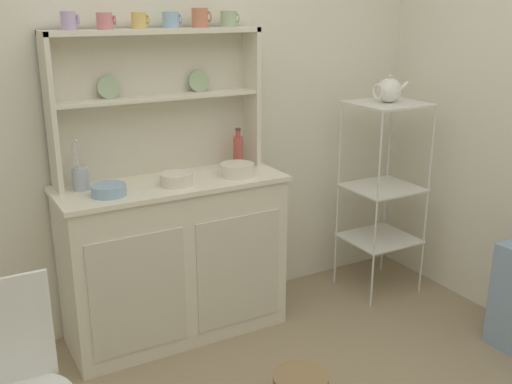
{
  "coord_description": "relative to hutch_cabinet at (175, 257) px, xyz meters",
  "views": [
    {
      "loc": [
        -1.1,
        -1.34,
        1.7
      ],
      "look_at": [
        0.28,
        1.12,
        0.81
      ],
      "focal_mm": 41.76,
      "sensor_mm": 36.0,
      "label": 1
    }
  ],
  "objects": [
    {
      "name": "porcelain_teapot",
      "position": [
        1.29,
        -0.12,
        0.8
      ],
      "size": [
        0.23,
        0.14,
        0.16
      ],
      "color": "white",
      "rests_on": "bakers_rack"
    },
    {
      "name": "hutch_cabinet",
      "position": [
        0.0,
        0.0,
        0.0
      ],
      "size": [
        1.15,
        0.45,
        0.85
      ],
      "color": "silver",
      "rests_on": "ground"
    },
    {
      "name": "bowl_cream_small",
      "position": [
        0.34,
        -0.07,
        0.45
      ],
      "size": [
        0.18,
        0.18,
        0.06
      ],
      "primitive_type": "cylinder",
      "color": "silver",
      "rests_on": "hutch_cabinet"
    },
    {
      "name": "wall_back",
      "position": [
        0.07,
        0.26,
        0.81
      ],
      "size": [
        3.84,
        0.05,
        2.5
      ],
      "primitive_type": "cube",
      "color": "silver",
      "rests_on": "ground"
    },
    {
      "name": "cup_sage_5",
      "position": [
        0.4,
        0.12,
        1.19
      ],
      "size": [
        0.1,
        0.08,
        0.08
      ],
      "color": "#9EB78E",
      "rests_on": "hutch_shelf_unit"
    },
    {
      "name": "cup_lilac_0",
      "position": [
        -0.41,
        0.12,
        1.19
      ],
      "size": [
        0.08,
        0.07,
        0.08
      ],
      "color": "#B79ECC",
      "rests_on": "hutch_shelf_unit"
    },
    {
      "name": "cup_rose_1",
      "position": [
        -0.24,
        0.12,
        1.19
      ],
      "size": [
        0.09,
        0.07,
        0.08
      ],
      "color": "#D17A84",
      "rests_on": "hutch_shelf_unit"
    },
    {
      "name": "cup_gold_2",
      "position": [
        -0.08,
        0.12,
        1.19
      ],
      "size": [
        0.09,
        0.07,
        0.08
      ],
      "color": "#DBB760",
      "rests_on": "hutch_shelf_unit"
    },
    {
      "name": "bowl_mixing_large",
      "position": [
        -0.34,
        -0.07,
        0.44
      ],
      "size": [
        0.16,
        0.16,
        0.05
      ],
      "primitive_type": "cylinder",
      "color": "#8EB2D1",
      "rests_on": "hutch_cabinet"
    },
    {
      "name": "cup_sky_3",
      "position": [
        0.08,
        0.12,
        1.19
      ],
      "size": [
        0.09,
        0.08,
        0.08
      ],
      "color": "#8EB2D1",
      "rests_on": "hutch_shelf_unit"
    },
    {
      "name": "jam_bottle",
      "position": [
        0.43,
        0.09,
        0.5
      ],
      "size": [
        0.05,
        0.05,
        0.21
      ],
      "color": "#B74C47",
      "rests_on": "hutch_cabinet"
    },
    {
      "name": "hutch_shelf_unit",
      "position": [
        0.0,
        0.17,
        0.84
      ],
      "size": [
        1.08,
        0.18,
        0.74
      ],
      "color": "beige",
      "rests_on": "hutch_cabinet"
    },
    {
      "name": "bowl_floral_medium",
      "position": [
        0.0,
        -0.07,
        0.44
      ],
      "size": [
        0.16,
        0.16,
        0.06
      ],
      "primitive_type": "cylinder",
      "color": "silver",
      "rests_on": "hutch_cabinet"
    },
    {
      "name": "bakers_rack",
      "position": [
        1.29,
        -0.12,
        0.29
      ],
      "size": [
        0.41,
        0.38,
        1.16
      ],
      "color": "silver",
      "rests_on": "ground"
    },
    {
      "name": "cup_terracotta_4",
      "position": [
        0.24,
        0.12,
        1.2
      ],
      "size": [
        0.1,
        0.08,
        0.09
      ],
      "color": "#C67556",
      "rests_on": "hutch_shelf_unit"
    },
    {
      "name": "utensil_jar",
      "position": [
        -0.43,
        0.08,
        0.47
      ],
      "size": [
        0.08,
        0.08,
        0.25
      ],
      "color": "#B2B7C6",
      "rests_on": "hutch_cabinet"
    },
    {
      "name": "wire_chair",
      "position": [
        -0.9,
        -0.84,
        0.08
      ],
      "size": [
        0.36,
        0.36,
        0.85
      ],
      "rotation": [
        0.0,
        0.0,
        -0.38
      ],
      "color": "white",
      "rests_on": "ground"
    }
  ]
}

